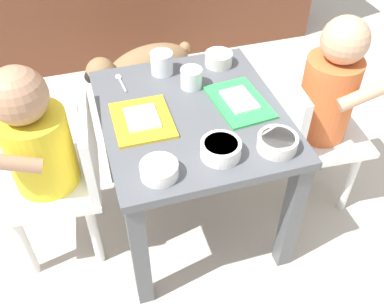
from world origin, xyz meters
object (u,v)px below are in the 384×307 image
(veggie_bowl_far, at_px, (219,58))
(cereal_bowl_left_side, at_px, (221,149))
(food_tray_right, at_px, (239,101))
(veggie_bowl_near, at_px, (159,170))
(spoon_by_left_tray, at_px, (121,81))
(seated_child_left, at_px, (42,146))
(seated_child_right, at_px, (324,98))
(water_cup_left, at_px, (191,79))
(dining_table, at_px, (192,135))
(food_tray_left, at_px, (142,119))
(water_cup_right, at_px, (162,64))
(cereal_bowl_right_side, at_px, (277,142))
(dog, at_px, (143,68))

(veggie_bowl_far, relative_size, cereal_bowl_left_side, 0.85)
(food_tray_right, height_order, veggie_bowl_near, veggie_bowl_near)
(veggie_bowl_far, bearing_deg, spoon_by_left_tray, -178.91)
(seated_child_left, relative_size, seated_child_right, 0.97)
(food_tray_right, xyz_separation_m, water_cup_left, (-0.11, 0.11, 0.02))
(dining_table, bearing_deg, cereal_bowl_left_side, -84.55)
(food_tray_left, relative_size, water_cup_right, 2.73)
(water_cup_right, bearing_deg, food_tray_right, -50.96)
(veggie_bowl_far, height_order, spoon_by_left_tray, veggie_bowl_far)
(seated_child_left, relative_size, cereal_bowl_left_side, 6.52)
(cereal_bowl_right_side, bearing_deg, dog, 101.74)
(seated_child_left, bearing_deg, water_cup_left, 12.17)
(seated_child_right, xyz_separation_m, food_tray_left, (-0.55, 0.01, 0.04))
(dining_table, height_order, spoon_by_left_tray, spoon_by_left_tray)
(dog, distance_m, cereal_bowl_right_side, 0.93)
(seated_child_right, relative_size, dog, 1.42)
(water_cup_right, bearing_deg, veggie_bowl_near, -104.84)
(water_cup_right, distance_m, cereal_bowl_left_side, 0.40)
(seated_child_left, bearing_deg, cereal_bowl_left_side, -25.84)
(dining_table, relative_size, spoon_by_left_tray, 5.65)
(dining_table, distance_m, water_cup_left, 0.17)
(cereal_bowl_right_side, bearing_deg, food_tray_left, 145.88)
(food_tray_left, bearing_deg, water_cup_right, 62.76)
(water_cup_left, bearing_deg, veggie_bowl_far, 37.66)
(dog, distance_m, cereal_bowl_left_side, 0.90)
(dining_table, xyz_separation_m, veggie_bowl_far, (0.15, 0.21, 0.11))
(water_cup_left, bearing_deg, food_tray_left, -146.55)
(food_tray_right, relative_size, water_cup_left, 3.37)
(seated_child_right, bearing_deg, water_cup_right, 153.02)
(seated_child_right, bearing_deg, water_cup_left, 161.22)
(seated_child_left, xyz_separation_m, cereal_bowl_left_side, (0.43, -0.21, 0.06))
(veggie_bowl_near, relative_size, cereal_bowl_right_side, 0.90)
(cereal_bowl_left_side, bearing_deg, cereal_bowl_right_side, -6.15)
(cereal_bowl_left_side, xyz_separation_m, spoon_by_left_tray, (-0.18, 0.39, -0.02))
(dog, bearing_deg, water_cup_left, -84.69)
(water_cup_left, relative_size, cereal_bowl_right_side, 0.63)
(seated_child_left, distance_m, water_cup_right, 0.43)
(dining_table, distance_m, food_tray_left, 0.17)
(food_tray_left, bearing_deg, veggie_bowl_near, -90.90)
(food_tray_left, xyz_separation_m, spoon_by_left_tray, (-0.02, 0.20, -0.00))
(water_cup_right, height_order, cereal_bowl_right_side, water_cup_right)
(water_cup_left, distance_m, veggie_bowl_near, 0.37)
(seated_child_right, relative_size, veggie_bowl_far, 7.90)
(dining_table, relative_size, food_tray_left, 3.00)
(seated_child_right, bearing_deg, seated_child_left, 177.76)
(dining_table, height_order, water_cup_left, water_cup_left)
(cereal_bowl_left_side, bearing_deg, seated_child_left, 154.16)
(veggie_bowl_far, distance_m, veggie_bowl_near, 0.51)
(cereal_bowl_left_side, bearing_deg, spoon_by_left_tray, 115.08)
(dog, distance_m, food_tray_right, 0.73)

